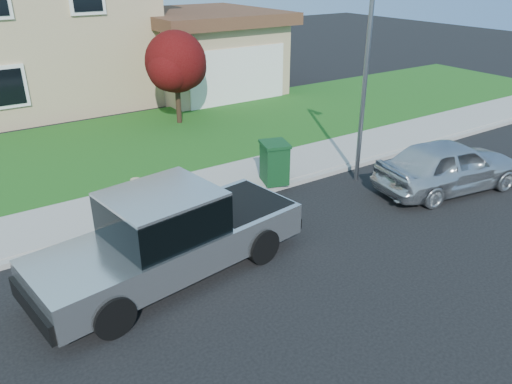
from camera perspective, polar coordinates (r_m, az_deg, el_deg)
ground at (r=10.14m, az=-0.30°, el=-8.93°), size 80.00×80.00×0.00m
curb at (r=12.71m, az=-3.75°, el=-1.22°), size 40.00×0.20×0.12m
sidewalk at (r=13.58m, az=-6.10°, el=0.53°), size 40.00×2.00×0.15m
lawn at (r=17.45m, az=-13.13°, el=5.52°), size 40.00×7.00×0.10m
house at (r=24.29m, az=-20.38°, el=17.58°), size 14.00×11.30×6.85m
pickup_truck at (r=9.75m, az=-9.83°, el=-5.03°), size 5.69×2.61×1.80m
woman at (r=10.76m, az=-13.18°, el=-2.75°), size 0.58×0.42×1.63m
sedan at (r=14.25m, az=21.22°, el=2.87°), size 4.36×2.31×1.41m
ornamental_tree at (r=18.80m, az=-9.06°, el=14.18°), size 2.45×2.21×3.36m
trash_bin at (r=13.46m, az=2.13°, el=3.43°), size 0.89×0.96×1.13m
street_lamp at (r=13.54m, az=12.59°, el=12.94°), size 0.27×0.68×5.22m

